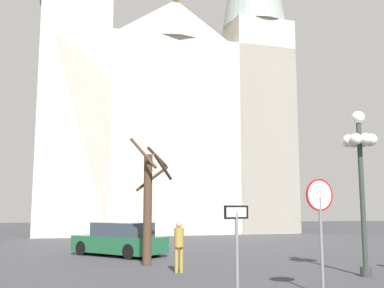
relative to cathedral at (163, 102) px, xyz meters
name	(u,v)px	position (x,y,z in m)	size (l,w,h in m)	color
cathedral	(163,102)	(0.00, 0.00, 0.00)	(22.79, 15.98, 36.59)	#BCB5A5
stop_sign	(320,212)	(1.25, -29.03, -9.56)	(0.80, 0.24, 2.88)	slate
one_way_arrow_sign	(237,242)	(-1.33, -30.57, -10.16)	(0.61, 0.37, 2.20)	slate
street_lamp	(360,156)	(3.95, -26.34, -7.77)	(1.13, 1.13, 5.30)	#2D3833
bare_tree	(149,202)	(-2.66, -22.48, -9.26)	(1.71, 1.82, 4.79)	#473323
parked_car_near_green	(120,240)	(-3.69, -18.82, -10.91)	(4.39, 4.37, 1.48)	#1E5B38
pedestrian_walking	(179,241)	(-1.75, -24.58, -10.57)	(0.32, 0.32, 1.70)	olive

